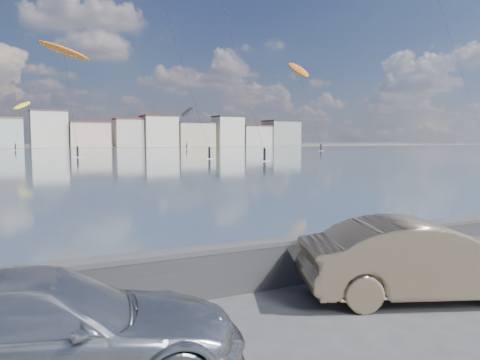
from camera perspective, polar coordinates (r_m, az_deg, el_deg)
name	(u,v)px	position (r m, az deg, el deg)	size (l,w,h in m)	color
ground	(299,347)	(7.61, 7.18, -19.52)	(700.00, 700.00, 0.00)	#333335
bay_water	(29,156)	(97.37, -24.32, 2.69)	(500.00, 177.00, 0.00)	#3C4858
far_shore_strip	(17,147)	(205.80, -25.55, 3.63)	(500.00, 60.00, 0.00)	#4C473D
seawall	(225,266)	(9.63, -1.89, -10.48)	(400.00, 0.36, 1.08)	#28282B
far_buildings	(21,131)	(191.83, -25.15, 5.38)	(240.79, 13.26, 14.60)	#9EA8B7
car_silver	(38,332)	(6.61, -23.41, -16.66)	(2.12, 5.22, 1.51)	#A4A7AB
car_champagne	(423,259)	(10.04, 21.39, -8.99)	(1.66, 4.77, 1.57)	#9E8865
kitesurfer_8	(298,70)	(134.48, 7.14, 13.11)	(4.76, 12.94, 25.74)	orange
kitesurfer_9	(22,106)	(158.32, -25.05, 8.18)	(7.04, 13.88, 15.27)	yellow
kitesurfer_10	(64,52)	(97.75, -20.67, 14.42)	(9.54, 12.78, 22.21)	orange
kitesurfer_14	(187,112)	(159.43, -6.42, 8.19)	(7.73, 11.82, 14.44)	black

